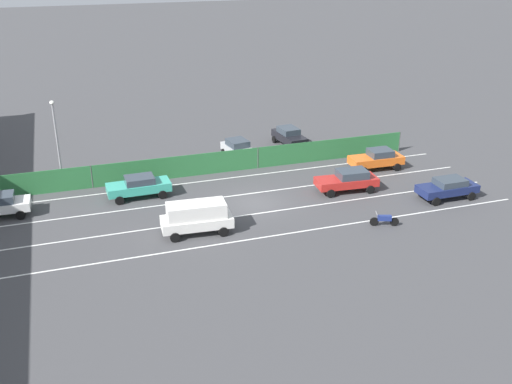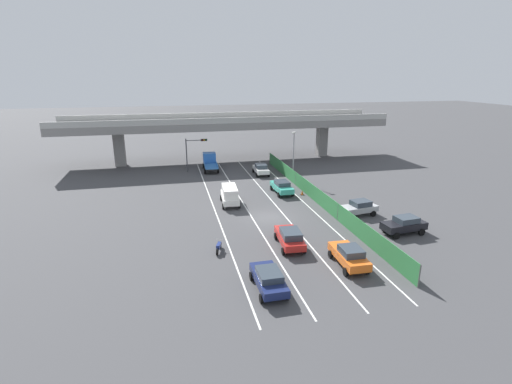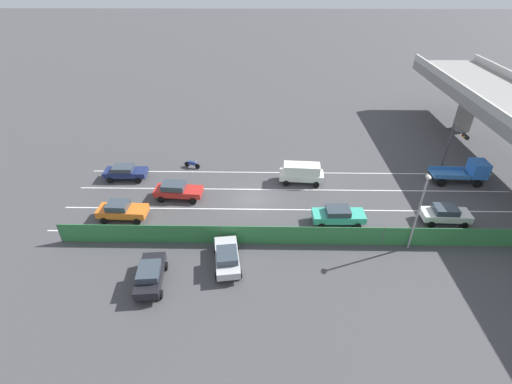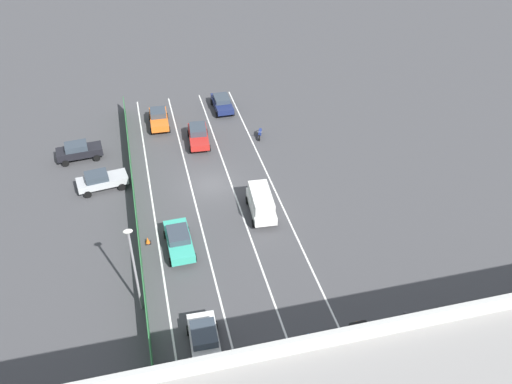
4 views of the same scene
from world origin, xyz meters
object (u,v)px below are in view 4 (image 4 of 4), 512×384
object	(u,v)px
car_sedan_white	(204,340)
parked_wagon_silver	(101,180)
motorcycle	(260,133)
car_taxi_orange	(159,118)
traffic_light	(382,334)
car_sedan_navy	(222,103)
car_sedan_red	(198,135)
flatbed_truck_blue	(343,383)
parked_sedan_dark	(79,151)
car_van_white	(261,202)
traffic_cone	(148,240)
car_taxi_teal	(179,240)
street_lamp	(134,263)

from	to	relation	value
car_sedan_white	parked_wagon_silver	world-z (taller)	parked_wagon_silver
motorcycle	car_taxi_orange	bearing A→B (deg)	-26.41
motorcycle	parked_wagon_silver	size ratio (longest dim) A/B	0.41
traffic_light	car_sedan_navy	bearing A→B (deg)	-86.14
car_sedan_red	motorcycle	xyz separation A→B (m)	(-6.23, 0.40, -0.46)
car_sedan_red	flatbed_truck_blue	size ratio (longest dim) A/B	0.87
traffic_light	parked_sedan_dark	bearing A→B (deg)	-58.75
car_van_white	parked_wagon_silver	size ratio (longest dim) A/B	1.04
flatbed_truck_blue	traffic_cone	size ratio (longest dim) A/B	9.69
car_sedan_red	flatbed_truck_blue	distance (m)	30.30
parked_sedan_dark	traffic_cone	bearing A→B (deg)	111.05
flatbed_truck_blue	parked_wagon_silver	bearing A→B (deg)	-61.85
car_sedan_red	parked_sedan_dark	world-z (taller)	parked_sedan_dark
parked_wagon_silver	car_sedan_red	bearing A→B (deg)	-148.98
car_taxi_teal	motorcycle	world-z (taller)	car_taxi_teal
car_van_white	parked_sedan_dark	bearing A→B (deg)	-39.79
car_sedan_red	flatbed_truck_blue	bearing A→B (deg)	96.70
car_taxi_teal	car_van_white	xyz separation A→B (m)	(-7.13, -2.70, 0.30)
flatbed_truck_blue	traffic_cone	bearing A→B (deg)	-58.83
car_taxi_orange	traffic_cone	world-z (taller)	car_taxi_orange
car_sedan_red	car_sedan_white	xyz separation A→B (m)	(3.54, 24.92, -0.01)
parked_wagon_silver	traffic_light	world-z (taller)	traffic_light
car_sedan_navy	traffic_light	world-z (taller)	traffic_light
car_van_white	traffic_cone	xyz separation A→B (m)	(9.45, 1.46, -0.94)
traffic_cone	street_lamp	bearing A→B (deg)	81.80
car_sedan_red	car_van_white	size ratio (longest dim) A/B	1.02
street_lamp	traffic_cone	bearing A→B (deg)	-98.20
car_sedan_red	motorcycle	world-z (taller)	car_sedan_red
car_sedan_navy	parked_wagon_silver	world-z (taller)	parked_wagon_silver
car_sedan_white	traffic_cone	world-z (taller)	car_sedan_white
street_lamp	parked_sedan_dark	bearing A→B (deg)	-77.94
motorcycle	parked_sedan_dark	world-z (taller)	parked_sedan_dark
car_taxi_orange	car_sedan_navy	size ratio (longest dim) A/B	1.00
car_taxi_orange	flatbed_truck_blue	size ratio (longest dim) A/B	0.81
parked_sedan_dark	traffic_cone	size ratio (longest dim) A/B	7.60
car_sedan_red	flatbed_truck_blue	xyz separation A→B (m)	(-3.54, 30.09, 0.35)
car_van_white	street_lamp	bearing A→B (deg)	37.67
street_lamp	traffic_cone	distance (m)	7.74
motorcycle	parked_sedan_dark	xyz separation A→B (m)	(17.72, -0.14, 0.48)
car_taxi_teal	car_sedan_navy	world-z (taller)	car_taxi_teal
car_taxi_orange	traffic_cone	bearing A→B (deg)	81.59
car_van_white	traffic_light	size ratio (longest dim) A/B	0.91
parked_sedan_dark	traffic_cone	world-z (taller)	parked_sedan_dark
car_taxi_orange	car_sedan_navy	bearing A→B (deg)	-164.80
car_sedan_red	car_taxi_orange	size ratio (longest dim) A/B	1.07
car_taxi_orange	car_van_white	world-z (taller)	car_van_white
traffic_light	traffic_cone	bearing A→B (deg)	-51.05
car_sedan_navy	traffic_light	bearing A→B (deg)	93.86
motorcycle	street_lamp	size ratio (longest dim) A/B	0.27
car_sedan_navy	parked_wagon_silver	bearing A→B (deg)	42.58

